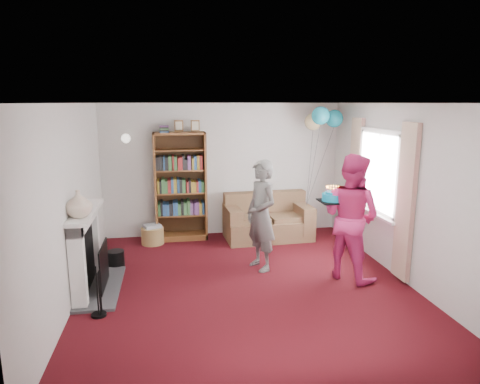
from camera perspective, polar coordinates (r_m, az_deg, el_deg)
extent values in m
plane|color=#370809|center=(6.13, 0.81, -12.28)|extent=(5.00, 5.00, 0.00)
cube|color=silver|center=(8.17, -2.33, 3.00)|extent=(4.50, 0.02, 2.50)
cube|color=silver|center=(5.78, -21.77, -1.57)|extent=(0.02, 5.00, 2.50)
cube|color=silver|center=(6.53, 20.76, -0.03)|extent=(0.02, 5.00, 2.50)
cube|color=white|center=(5.60, 0.89, 11.83)|extent=(4.50, 5.00, 0.01)
cube|color=#3F3F42|center=(6.30, -18.16, -12.02)|extent=(0.55, 1.40, 0.04)
cube|color=white|center=(5.64, -20.83, -9.50)|extent=(0.18, 0.14, 1.06)
cube|color=white|center=(6.66, -19.04, -6.10)|extent=(0.18, 0.14, 1.06)
cube|color=white|center=(6.01, -20.17, -3.42)|extent=(0.18, 1.24, 0.16)
cube|color=white|center=(5.98, -19.96, -2.49)|extent=(0.28, 1.35, 0.05)
cube|color=black|center=(6.16, -20.01, -8.10)|extent=(0.10, 0.80, 0.86)
cube|color=black|center=(6.17, -17.70, -9.38)|extent=(0.02, 0.70, 0.60)
cylinder|color=black|center=(5.46, -18.50, -12.41)|extent=(0.18, 0.18, 0.64)
cylinder|color=black|center=(6.98, -16.20, -8.56)|extent=(0.26, 0.26, 0.26)
cube|color=white|center=(6.92, 18.41, 7.67)|extent=(0.08, 1.30, 0.08)
cube|color=white|center=(7.10, 17.76, -2.42)|extent=(0.08, 1.30, 0.08)
cube|color=white|center=(7.00, 18.30, 2.56)|extent=(0.01, 1.15, 1.20)
cube|color=white|center=(7.10, 17.52, -2.67)|extent=(0.14, 1.32, 0.04)
cube|color=beige|center=(6.33, 21.22, -1.34)|extent=(0.07, 0.38, 2.20)
cube|color=beige|center=(7.75, 15.10, 1.36)|extent=(0.07, 0.38, 2.20)
cylinder|color=gold|center=(8.01, -14.93, 7.11)|extent=(0.04, 0.12, 0.04)
sphere|color=white|center=(7.92, -14.98, 6.92)|extent=(0.16, 0.16, 0.16)
cube|color=#472B14|center=(8.11, -7.96, 0.98)|extent=(0.94, 0.04, 1.99)
cube|color=brown|center=(7.92, -11.17, 0.61)|extent=(0.04, 0.42, 1.99)
cube|color=brown|center=(7.95, -4.67, 0.83)|extent=(0.04, 0.42, 1.99)
cube|color=brown|center=(7.80, -8.12, 7.76)|extent=(0.94, 0.42, 0.04)
cube|color=brown|center=(8.16, -7.73, -5.79)|extent=(0.94, 0.42, 0.10)
cube|color=brown|center=(8.04, -7.81, -2.93)|extent=(0.86, 0.38, 0.03)
cube|color=brown|center=(7.94, -7.89, -0.02)|extent=(0.86, 0.38, 0.02)
cube|color=brown|center=(7.87, -7.98, 2.97)|extent=(0.86, 0.38, 0.02)
cube|color=brown|center=(7.82, -8.06, 5.61)|extent=(0.86, 0.38, 0.02)
cube|color=maroon|center=(7.77, -10.08, 8.27)|extent=(0.16, 0.22, 0.12)
cube|color=brown|center=(7.84, -8.16, 8.73)|extent=(0.16, 0.02, 0.20)
cube|color=brown|center=(7.85, -6.00, 8.79)|extent=(0.16, 0.02, 0.20)
cube|color=brown|center=(8.06, 3.74, -4.92)|extent=(1.58, 0.84, 0.37)
cube|color=brown|center=(8.25, 3.30, -2.16)|extent=(1.58, 0.24, 0.65)
cube|color=brown|center=(7.88, -0.99, -3.87)|extent=(0.24, 0.79, 0.51)
cube|color=brown|center=(8.18, 8.34, -3.40)|extent=(0.24, 0.79, 0.51)
cube|color=brown|center=(7.85, 1.38, -3.72)|extent=(0.67, 0.54, 0.12)
cube|color=brown|center=(8.01, 6.36, -3.47)|extent=(0.67, 0.54, 0.12)
cylinder|color=#A3814C|center=(7.91, -11.57, -5.73)|extent=(0.40, 0.40, 0.30)
cube|color=beige|center=(7.86, -11.63, -4.47)|extent=(0.28, 0.22, 0.06)
imported|color=black|center=(6.45, 2.84, -3.13)|extent=(0.60, 0.72, 1.68)
imported|color=#C92868|center=(6.31, 14.55, -3.24)|extent=(1.06, 1.11, 1.81)
cube|color=black|center=(6.20, 12.27, -1.22)|extent=(0.38, 0.38, 0.02)
cylinder|color=#0E80A7|center=(6.18, 12.30, -0.68)|extent=(0.31, 0.31, 0.10)
cylinder|color=#0E80A7|center=(6.17, 12.32, -0.14)|extent=(0.23, 0.23, 0.04)
cylinder|color=#D05C9B|center=(6.20, 13.14, 0.21)|extent=(0.01, 0.01, 0.09)
sphere|color=orange|center=(6.19, 13.17, 0.66)|extent=(0.02, 0.02, 0.02)
cylinder|color=#D05C9B|center=(6.23, 12.96, 0.27)|extent=(0.01, 0.01, 0.09)
sphere|color=orange|center=(6.22, 12.98, 0.72)|extent=(0.02, 0.02, 0.02)
cylinder|color=#D05C9B|center=(6.25, 12.68, 0.32)|extent=(0.01, 0.01, 0.09)
sphere|color=orange|center=(6.24, 12.70, 0.77)|extent=(0.02, 0.02, 0.02)
cylinder|color=#D05C9B|center=(6.26, 12.35, 0.35)|extent=(0.01, 0.01, 0.09)
sphere|color=orange|center=(6.25, 12.37, 0.80)|extent=(0.02, 0.02, 0.02)
cylinder|color=#D05C9B|center=(6.25, 12.02, 0.35)|extent=(0.01, 0.01, 0.09)
sphere|color=orange|center=(6.24, 12.04, 0.80)|extent=(0.02, 0.02, 0.02)
cylinder|color=#D05C9B|center=(6.23, 11.74, 0.33)|extent=(0.01, 0.01, 0.09)
sphere|color=orange|center=(6.22, 11.76, 0.78)|extent=(0.02, 0.02, 0.02)
cylinder|color=#D05C9B|center=(6.20, 11.54, 0.28)|extent=(0.01, 0.01, 0.09)
sphere|color=orange|center=(6.19, 11.56, 0.74)|extent=(0.02, 0.02, 0.02)
cylinder|color=#D05C9B|center=(6.17, 11.47, 0.22)|extent=(0.01, 0.01, 0.09)
sphere|color=orange|center=(6.16, 11.48, 0.68)|extent=(0.02, 0.02, 0.02)
cylinder|color=#D05C9B|center=(6.13, 11.52, 0.15)|extent=(0.01, 0.01, 0.09)
sphere|color=orange|center=(6.12, 11.54, 0.61)|extent=(0.02, 0.02, 0.02)
cylinder|color=#D05C9B|center=(6.10, 11.70, 0.09)|extent=(0.01, 0.01, 0.09)
sphere|color=orange|center=(6.09, 11.72, 0.55)|extent=(0.02, 0.02, 0.02)
cylinder|color=#D05C9B|center=(6.08, 11.99, 0.03)|extent=(0.01, 0.01, 0.09)
sphere|color=orange|center=(6.07, 12.01, 0.50)|extent=(0.02, 0.02, 0.02)
cylinder|color=#D05C9B|center=(6.07, 12.32, 0.01)|extent=(0.01, 0.01, 0.09)
sphere|color=orange|center=(6.06, 12.35, 0.47)|extent=(0.02, 0.02, 0.02)
cylinder|color=#D05C9B|center=(6.08, 12.66, 0.00)|extent=(0.01, 0.01, 0.09)
sphere|color=orange|center=(6.07, 12.69, 0.47)|extent=(0.02, 0.02, 0.02)
cylinder|color=#D05C9B|center=(6.10, 12.95, 0.03)|extent=(0.01, 0.01, 0.09)
sphere|color=orange|center=(6.09, 12.97, 0.49)|extent=(0.02, 0.02, 0.02)
cylinder|color=#D05C9B|center=(6.13, 13.14, 0.08)|extent=(0.01, 0.01, 0.09)
sphere|color=orange|center=(6.12, 13.17, 0.54)|extent=(0.02, 0.02, 0.02)
cylinder|color=#D05C9B|center=(6.17, 13.21, 0.14)|extent=(0.01, 0.01, 0.09)
sphere|color=orange|center=(6.16, 13.23, 0.60)|extent=(0.02, 0.02, 0.02)
sphere|color=#3F3F3F|center=(7.93, 8.84, -1.80)|extent=(0.02, 0.02, 0.02)
sphere|color=teal|center=(8.06, 12.45, 9.54)|extent=(0.32, 0.32, 0.32)
sphere|color=#D6C082|center=(8.12, 9.73, 9.23)|extent=(0.32, 0.32, 0.32)
sphere|color=teal|center=(7.76, 10.70, 9.98)|extent=(0.32, 0.32, 0.32)
imported|color=beige|center=(5.60, -20.72, -1.45)|extent=(0.36, 0.36, 0.34)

